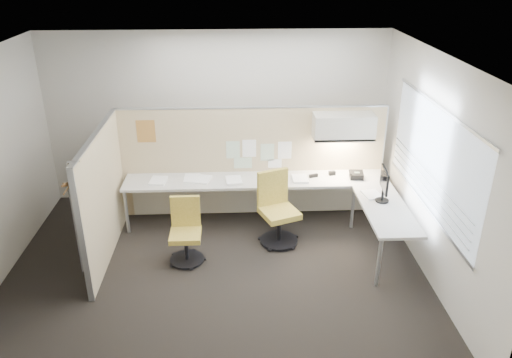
{
  "coord_description": "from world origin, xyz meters",
  "views": [
    {
      "loc": [
        0.28,
        -5.59,
        3.89
      ],
      "look_at": [
        0.57,
        0.8,
        0.95
      ],
      "focal_mm": 35.0,
      "sensor_mm": 36.0,
      "label": 1
    }
  ],
  "objects_px": {
    "chair_right": "(277,211)",
    "desk": "(279,191)",
    "chair_left": "(186,233)",
    "monitor": "(384,183)",
    "phone": "(356,175)"
  },
  "relations": [
    {
      "from": "desk",
      "to": "chair_right",
      "type": "height_order",
      "value": "chair_right"
    },
    {
      "from": "desk",
      "to": "chair_right",
      "type": "bearing_deg",
      "value": -98.45
    },
    {
      "from": "desk",
      "to": "chair_right",
      "type": "xyz_separation_m",
      "value": [
        -0.06,
        -0.42,
        -0.11
      ]
    },
    {
      "from": "chair_left",
      "to": "chair_right",
      "type": "height_order",
      "value": "chair_right"
    },
    {
      "from": "chair_left",
      "to": "chair_right",
      "type": "xyz_separation_m",
      "value": [
        1.27,
        0.43,
        0.07
      ]
    },
    {
      "from": "chair_right",
      "to": "monitor",
      "type": "distance_m",
      "value": 1.54
    },
    {
      "from": "chair_left",
      "to": "monitor",
      "type": "xyz_separation_m",
      "value": [
        2.71,
        0.19,
        0.59
      ]
    },
    {
      "from": "chair_left",
      "to": "chair_right",
      "type": "relative_size",
      "value": 0.85
    },
    {
      "from": "chair_right",
      "to": "monitor",
      "type": "relative_size",
      "value": 2.21
    },
    {
      "from": "desk",
      "to": "chair_left",
      "type": "distance_m",
      "value": 1.6
    },
    {
      "from": "desk",
      "to": "phone",
      "type": "bearing_deg",
      "value": 5.47
    },
    {
      "from": "monitor",
      "to": "chair_right",
      "type": "bearing_deg",
      "value": 85.97
    },
    {
      "from": "chair_right",
      "to": "desk",
      "type": "bearing_deg",
      "value": 60.02
    },
    {
      "from": "monitor",
      "to": "phone",
      "type": "height_order",
      "value": "monitor"
    },
    {
      "from": "chair_right",
      "to": "monitor",
      "type": "height_order",
      "value": "monitor"
    }
  ]
}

